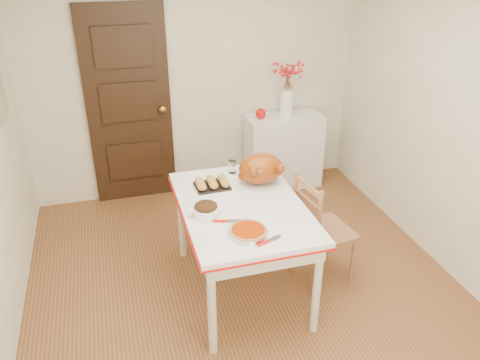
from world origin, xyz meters
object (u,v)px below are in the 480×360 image
object	(u,v)px
pumpkin_pie	(248,231)
sideboard	(283,151)
chair_oak	(324,229)
turkey_platter	(261,170)
kitchen_table	(242,248)

from	to	relation	value
pumpkin_pie	sideboard	bearing A→B (deg)	63.08
chair_oak	pumpkin_pie	size ratio (longest dim) A/B	3.58
pumpkin_pie	turkey_platter	bearing A→B (deg)	65.26
sideboard	chair_oak	world-z (taller)	chair_oak
chair_oak	turkey_platter	xyz separation A→B (m)	(-0.46, 0.29, 0.46)
chair_oak	pumpkin_pie	world-z (taller)	chair_oak
sideboard	turkey_platter	size ratio (longest dim) A/B	2.00
turkey_platter	sideboard	bearing A→B (deg)	68.55
kitchen_table	turkey_platter	xyz separation A→B (m)	(0.23, 0.26, 0.54)
pumpkin_pie	kitchen_table	bearing A→B (deg)	79.88
kitchen_table	turkey_platter	size ratio (longest dim) A/B	3.22
chair_oak	turkey_platter	size ratio (longest dim) A/B	2.29
sideboard	turkey_platter	bearing A→B (deg)	-117.92
sideboard	chair_oak	xyz separation A→B (m)	(-0.29, -1.69, 0.06)
kitchen_table	chair_oak	bearing A→B (deg)	-2.89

